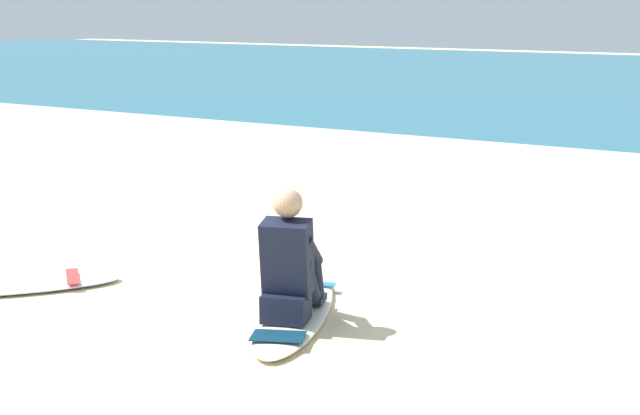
% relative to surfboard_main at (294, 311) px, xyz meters
% --- Properties ---
extents(ground_plane, '(80.00, 80.00, 0.00)m').
position_rel_surfboard_main_xyz_m(ground_plane, '(-1.03, -0.51, -0.04)').
color(ground_plane, beige).
extents(breaking_foam, '(80.00, 0.90, 0.11)m').
position_rel_surfboard_main_xyz_m(breaking_foam, '(-1.03, 8.25, 0.02)').
color(breaking_foam, white).
rests_on(breaking_foam, ground).
extents(surfboard_main, '(1.33, 2.15, 0.08)m').
position_rel_surfboard_main_xyz_m(surfboard_main, '(0.00, 0.00, 0.00)').
color(surfboard_main, '#EFE5C6').
rests_on(surfboard_main, ground).
extents(surfer_seated, '(0.54, 0.77, 0.95)m').
position_rel_surfboard_main_xyz_m(surfer_seated, '(0.10, -0.21, 0.40)').
color(surfer_seated, black).
rests_on(surfer_seated, surfboard_main).
extents(surfboard_spare_near, '(1.57, 1.65, 0.08)m').
position_rel_surfboard_main_xyz_m(surfboard_spare_near, '(-2.33, -0.66, 0.00)').
color(surfboard_spare_near, silver).
rests_on(surfboard_spare_near, ground).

